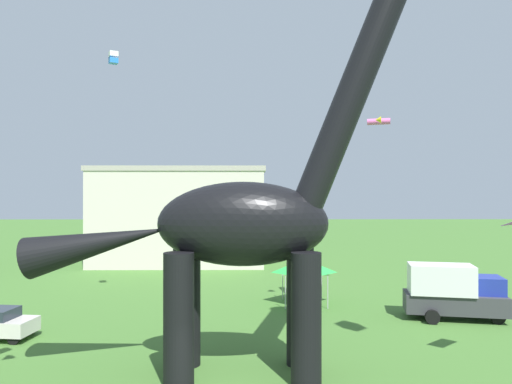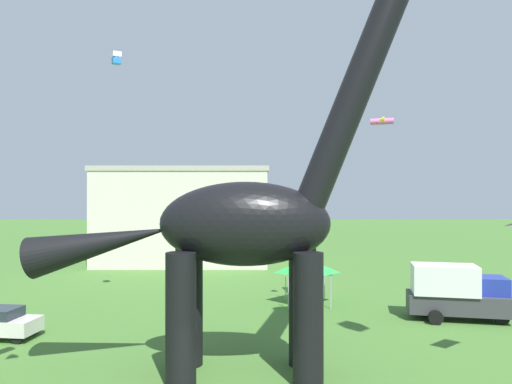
{
  "view_description": "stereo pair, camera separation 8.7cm",
  "coord_description": "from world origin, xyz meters",
  "px_view_note": "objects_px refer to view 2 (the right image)",
  "views": [
    {
      "loc": [
        1.17,
        -15.87,
        7.35
      ],
      "look_at": [
        1.35,
        4.13,
        7.41
      ],
      "focal_mm": 33.53,
      "sensor_mm": 36.0,
      "label": 1
    },
    {
      "loc": [
        1.26,
        -15.87,
        7.35
      ],
      "look_at": [
        1.35,
        4.13,
        7.41
      ],
      "focal_mm": 33.53,
      "sensor_mm": 36.0,
      "label": 2
    }
  ],
  "objects_px": {
    "dinosaur_sculpture": "(241,224)",
    "festival_canopy_tent": "(305,266)",
    "kite_trailing": "(114,58)",
    "parked_box_truck": "(453,291)",
    "kite_near_high": "(380,121)",
    "kite_apex": "(302,234)"
  },
  "relations": [
    {
      "from": "parked_box_truck",
      "to": "kite_near_high",
      "type": "distance_m",
      "value": 13.12
    },
    {
      "from": "parked_box_truck",
      "to": "festival_canopy_tent",
      "type": "distance_m",
      "value": 9.17
    },
    {
      "from": "festival_canopy_tent",
      "to": "kite_apex",
      "type": "relative_size",
      "value": 1.56
    },
    {
      "from": "parked_box_truck",
      "to": "festival_canopy_tent",
      "type": "xyz_separation_m",
      "value": [
        -8.24,
        3.91,
        0.9
      ]
    },
    {
      "from": "parked_box_truck",
      "to": "festival_canopy_tent",
      "type": "height_order",
      "value": "parked_box_truck"
    },
    {
      "from": "parked_box_truck",
      "to": "kite_trailing",
      "type": "height_order",
      "value": "kite_trailing"
    },
    {
      "from": "kite_apex",
      "to": "dinosaur_sculpture",
      "type": "bearing_deg",
      "value": -105.55
    },
    {
      "from": "dinosaur_sculpture",
      "to": "parked_box_truck",
      "type": "distance_m",
      "value": 15.44
    },
    {
      "from": "kite_near_high",
      "to": "kite_trailing",
      "type": "height_order",
      "value": "kite_trailing"
    },
    {
      "from": "dinosaur_sculpture",
      "to": "kite_trailing",
      "type": "xyz_separation_m",
      "value": [
        -8.09,
        10.04,
        9.61
      ]
    },
    {
      "from": "parked_box_truck",
      "to": "kite_near_high",
      "type": "height_order",
      "value": "kite_near_high"
    },
    {
      "from": "kite_apex",
      "to": "kite_trailing",
      "type": "height_order",
      "value": "kite_trailing"
    },
    {
      "from": "parked_box_truck",
      "to": "dinosaur_sculpture",
      "type": "bearing_deg",
      "value": -133.67
    },
    {
      "from": "kite_near_high",
      "to": "festival_canopy_tent",
      "type": "bearing_deg",
      "value": -153.46
    },
    {
      "from": "kite_apex",
      "to": "kite_trailing",
      "type": "bearing_deg",
      "value": -162.35
    },
    {
      "from": "festival_canopy_tent",
      "to": "kite_near_high",
      "type": "relative_size",
      "value": 1.86
    },
    {
      "from": "dinosaur_sculpture",
      "to": "festival_canopy_tent",
      "type": "xyz_separation_m",
      "value": [
        3.93,
        12.29,
        -3.57
      ]
    },
    {
      "from": "kite_near_high",
      "to": "kite_trailing",
      "type": "relative_size",
      "value": 2.32
    },
    {
      "from": "kite_apex",
      "to": "kite_near_high",
      "type": "distance_m",
      "value": 10.02
    },
    {
      "from": "kite_near_high",
      "to": "kite_apex",
      "type": "bearing_deg",
      "value": -167.18
    },
    {
      "from": "kite_trailing",
      "to": "festival_canopy_tent",
      "type": "bearing_deg",
      "value": 10.64
    },
    {
      "from": "parked_box_truck",
      "to": "kite_near_high",
      "type": "relative_size",
      "value": 3.49
    }
  ]
}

